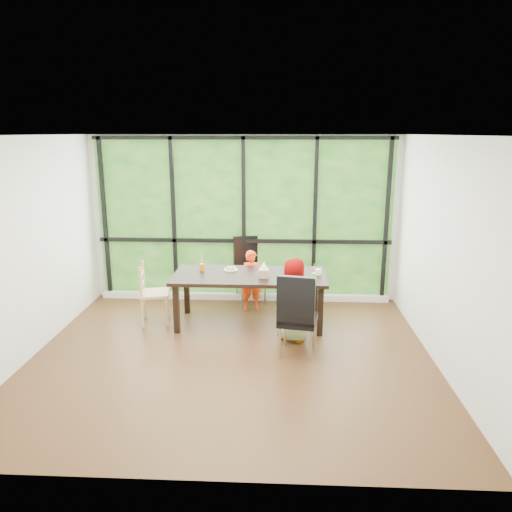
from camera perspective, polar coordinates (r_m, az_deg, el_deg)
name	(u,v)px	position (r m, az deg, el deg)	size (l,w,h in m)	color
ground	(232,356)	(6.22, -2.87, -11.70)	(5.00, 5.00, 0.00)	black
back_wall	(244,219)	(7.95, -1.42, 4.35)	(5.00, 5.00, 0.00)	silver
foliage_backdrop	(244,219)	(7.93, -1.43, 4.33)	(4.80, 0.02, 2.65)	#175218
window_mullions	(244,220)	(7.89, -1.45, 4.28)	(4.80, 0.06, 2.65)	black
window_sill	(244,296)	(8.18, -1.41, -4.77)	(4.80, 0.12, 0.10)	silver
dining_table	(249,299)	(7.08, -0.77, -5.09)	(2.19, 0.98, 0.75)	black
chair_window_leather	(251,271)	(7.91, -0.64, -1.73)	(0.46, 0.46, 1.08)	black
chair_interior_leather	(298,314)	(6.09, 4.94, -6.78)	(0.46, 0.46, 1.08)	black
chair_end_beech	(155,293)	(7.24, -11.83, -4.33)	(0.42, 0.40, 0.90)	tan
child_toddler	(252,280)	(7.60, -0.50, -2.89)	(0.35, 0.23, 0.96)	#FF400E
child_older	(295,300)	(6.49, 4.66, -5.17)	(0.55, 0.36, 1.13)	gray
placemat	(293,279)	(6.74, 4.34, -2.76)	(0.41, 0.30, 0.01)	tan
plate_far	(231,270)	(7.19, -2.99, -1.61)	(0.21, 0.21, 0.01)	white
plate_near	(292,279)	(6.72, 4.21, -2.76)	(0.22, 0.22, 0.01)	white
orange_cup	(202,267)	(7.17, -6.37, -1.33)	(0.07, 0.07, 0.11)	orange
green_cup	(314,277)	(6.70, 6.84, -2.46)	(0.07, 0.07, 0.11)	#64CC3D
white_mug	(318,272)	(6.99, 7.35, -1.87)	(0.09, 0.09, 0.09)	white
tissue_box	(264,273)	(6.80, 0.93, -2.05)	(0.14, 0.14, 0.12)	tan
crepe_rolls_far	(231,268)	(7.18, -2.99, -1.42)	(0.15, 0.12, 0.04)	tan
crepe_rolls_near	(292,278)	(6.71, 4.21, -2.56)	(0.05, 0.12, 0.04)	tan
straw_white	(202,261)	(7.14, -6.39, -0.60)	(0.01, 0.01, 0.20)	white
straw_pink	(314,270)	(6.68, 6.86, -1.68)	(0.01, 0.01, 0.20)	pink
tissue	(264,266)	(6.77, 0.93, -1.13)	(0.12, 0.12, 0.11)	white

